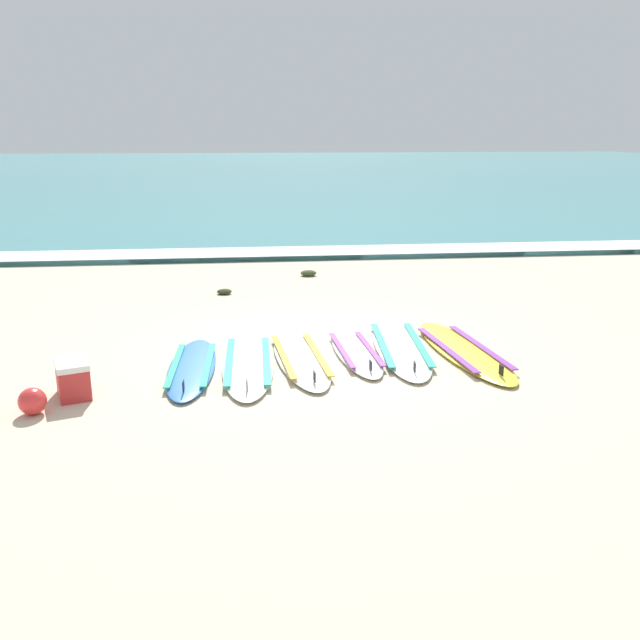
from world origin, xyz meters
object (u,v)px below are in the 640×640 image
(surfboard_3, at_px, (356,352))
(cooler_box, at_px, (73,378))
(surfboard_5, at_px, (463,350))
(surfboard_2, at_px, (300,358))
(surfboard_4, at_px, (400,347))
(beach_ball, at_px, (32,401))
(surfboard_0, at_px, (192,367))
(surfboard_1, at_px, (248,363))

(surfboard_3, distance_m, cooler_box, 3.22)
(surfboard_3, height_order, surfboard_5, same)
(surfboard_2, height_order, cooler_box, cooler_box)
(surfboard_4, distance_m, cooler_box, 3.82)
(beach_ball, bearing_deg, surfboard_3, 22.96)
(surfboard_0, xyz_separation_m, beach_ball, (-1.42, -1.07, 0.10))
(surfboard_2, height_order, surfboard_5, same)
(cooler_box, bearing_deg, surfboard_1, 22.15)
(surfboard_1, distance_m, beach_ball, 2.35)
(surfboard_0, distance_m, cooler_box, 1.32)
(surfboard_3, bearing_deg, cooler_box, -162.06)
(surfboard_5, relative_size, cooler_box, 4.75)
(cooler_box, bearing_deg, surfboard_5, 11.69)
(surfboard_5, bearing_deg, surfboard_1, -175.93)
(beach_ball, bearing_deg, cooler_box, 56.56)
(surfboard_3, xyz_separation_m, surfboard_4, (0.58, 0.14, -0.00))
(surfboard_1, bearing_deg, beach_ball, -150.81)
(surfboard_1, height_order, cooler_box, cooler_box)
(surfboard_3, bearing_deg, surfboard_1, -168.14)
(surfboard_0, height_order, cooler_box, cooler_box)
(surfboard_0, xyz_separation_m, surfboard_3, (1.93, 0.35, 0.00))
(surfboard_4, height_order, surfboard_5, same)
(surfboard_2, distance_m, surfboard_4, 1.30)
(surfboard_1, bearing_deg, surfboard_0, -173.34)
(surfboard_0, xyz_separation_m, surfboard_4, (2.51, 0.49, -0.00))
(surfboard_1, relative_size, surfboard_4, 0.93)
(cooler_box, xyz_separation_m, beach_ball, (-0.28, -0.43, -0.06))
(surfboard_1, relative_size, surfboard_5, 0.93)
(surfboard_3, distance_m, surfboard_5, 1.32)
(surfboard_3, xyz_separation_m, beach_ball, (-3.35, -1.42, 0.10))
(cooler_box, height_order, beach_ball, cooler_box)
(surfboard_2, distance_m, cooler_box, 2.53)
(surfboard_3, relative_size, cooler_box, 3.62)
(surfboard_4, bearing_deg, beach_ball, -158.35)
(surfboard_0, bearing_deg, beach_ball, -142.91)
(surfboard_2, height_order, surfboard_4, same)
(surfboard_4, height_order, cooler_box, cooler_box)
(surfboard_2, distance_m, beach_ball, 2.95)
(surfboard_0, relative_size, surfboard_2, 0.91)
(surfboard_2, relative_size, surfboard_4, 0.90)
(surfboard_1, bearing_deg, surfboard_5, 4.07)
(surfboard_1, xyz_separation_m, surfboard_3, (1.30, 0.27, 0.00))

